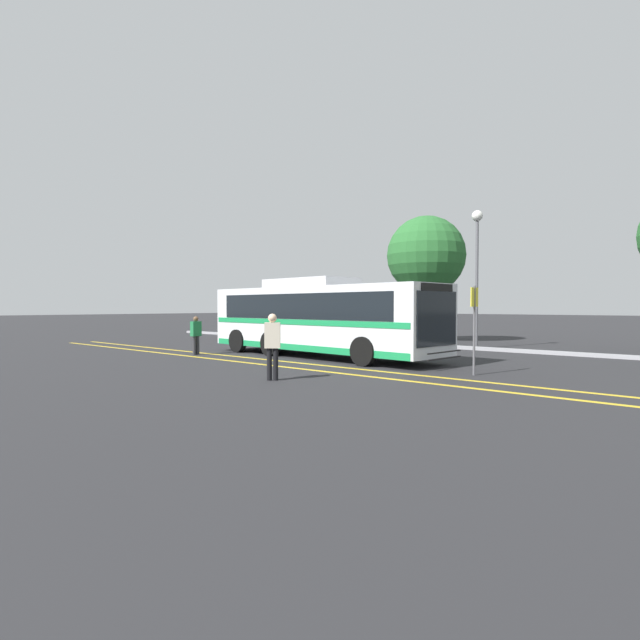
{
  "coord_description": "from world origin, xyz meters",
  "views": [
    {
      "loc": [
        14.17,
        -15.45,
        2.01
      ],
      "look_at": [
        1.09,
        -0.43,
        1.47
      ],
      "focal_mm": 28.0,
      "sensor_mm": 36.0,
      "label": 1
    }
  ],
  "objects_px": {
    "parked_car_1": "(317,330)",
    "tree_1": "(426,255)",
    "bus_stop_sign": "(474,319)",
    "transit_bus": "(320,317)",
    "pedestrian_1": "(272,342)",
    "parked_car_0": "(256,327)",
    "pedestrian_0": "(196,333)",
    "street_lamp": "(477,248)"
  },
  "relations": [
    {
      "from": "pedestrian_1",
      "to": "bus_stop_sign",
      "type": "bearing_deg",
      "value": -171.49
    },
    {
      "from": "pedestrian_0",
      "to": "street_lamp",
      "type": "xyz_separation_m",
      "value": [
        7.56,
        10.51,
        3.86
      ]
    },
    {
      "from": "street_lamp",
      "to": "tree_1",
      "type": "distance_m",
      "value": 5.09
    },
    {
      "from": "parked_car_0",
      "to": "transit_bus",
      "type": "bearing_deg",
      "value": 58.23
    },
    {
      "from": "pedestrian_0",
      "to": "pedestrian_1",
      "type": "height_order",
      "value": "pedestrian_1"
    },
    {
      "from": "transit_bus",
      "to": "parked_car_1",
      "type": "distance_m",
      "value": 7.86
    },
    {
      "from": "street_lamp",
      "to": "bus_stop_sign",
      "type": "bearing_deg",
      "value": -66.75
    },
    {
      "from": "bus_stop_sign",
      "to": "street_lamp",
      "type": "distance_m",
      "value": 10.12
    },
    {
      "from": "parked_car_1",
      "to": "street_lamp",
      "type": "height_order",
      "value": "street_lamp"
    },
    {
      "from": "pedestrian_1",
      "to": "bus_stop_sign",
      "type": "xyz_separation_m",
      "value": [
        3.71,
        4.55,
        0.6
      ]
    },
    {
      "from": "transit_bus",
      "to": "pedestrian_0",
      "type": "height_order",
      "value": "transit_bus"
    },
    {
      "from": "parked_car_1",
      "to": "transit_bus",
      "type": "bearing_deg",
      "value": -135.77
    },
    {
      "from": "transit_bus",
      "to": "bus_stop_sign",
      "type": "distance_m",
      "value": 7.06
    },
    {
      "from": "pedestrian_0",
      "to": "bus_stop_sign",
      "type": "distance_m",
      "value": 11.5
    },
    {
      "from": "parked_car_1",
      "to": "bus_stop_sign",
      "type": "height_order",
      "value": "bus_stop_sign"
    },
    {
      "from": "transit_bus",
      "to": "street_lamp",
      "type": "distance_m",
      "value": 8.91
    },
    {
      "from": "parked_car_0",
      "to": "pedestrian_1",
      "type": "bearing_deg",
      "value": 47.58
    },
    {
      "from": "transit_bus",
      "to": "tree_1",
      "type": "distance_m",
      "value": 11.07
    },
    {
      "from": "transit_bus",
      "to": "parked_car_0",
      "type": "height_order",
      "value": "transit_bus"
    },
    {
      "from": "transit_bus",
      "to": "tree_1",
      "type": "height_order",
      "value": "tree_1"
    },
    {
      "from": "parked_car_0",
      "to": "tree_1",
      "type": "xyz_separation_m",
      "value": [
        9.47,
        4.52,
        4.24
      ]
    },
    {
      "from": "transit_bus",
      "to": "parked_car_1",
      "type": "bearing_deg",
      "value": -133.67
    },
    {
      "from": "parked_car_1",
      "to": "tree_1",
      "type": "xyz_separation_m",
      "value": [
        4.15,
        4.72,
        4.22
      ]
    },
    {
      "from": "pedestrian_1",
      "to": "tree_1",
      "type": "height_order",
      "value": "tree_1"
    },
    {
      "from": "parked_car_0",
      "to": "pedestrian_0",
      "type": "relative_size",
      "value": 2.74
    },
    {
      "from": "parked_car_0",
      "to": "street_lamp",
      "type": "height_order",
      "value": "street_lamp"
    },
    {
      "from": "bus_stop_sign",
      "to": "pedestrian_1",
      "type": "bearing_deg",
      "value": -35.07
    },
    {
      "from": "parked_car_0",
      "to": "bus_stop_sign",
      "type": "height_order",
      "value": "bus_stop_sign"
    },
    {
      "from": "parked_car_1",
      "to": "bus_stop_sign",
      "type": "bearing_deg",
      "value": -117.52
    },
    {
      "from": "pedestrian_1",
      "to": "parked_car_1",
      "type": "bearing_deg",
      "value": -95.74
    },
    {
      "from": "parked_car_0",
      "to": "street_lamp",
      "type": "relative_size",
      "value": 0.67
    },
    {
      "from": "pedestrian_0",
      "to": "bus_stop_sign",
      "type": "xyz_separation_m",
      "value": [
        11.36,
        1.66,
        0.74
      ]
    },
    {
      "from": "pedestrian_1",
      "to": "tree_1",
      "type": "bearing_deg",
      "value": -117.26
    },
    {
      "from": "bus_stop_sign",
      "to": "parked_car_1",
      "type": "bearing_deg",
      "value": -115.41
    },
    {
      "from": "pedestrian_0",
      "to": "bus_stop_sign",
      "type": "height_order",
      "value": "bus_stop_sign"
    },
    {
      "from": "parked_car_0",
      "to": "street_lamp",
      "type": "bearing_deg",
      "value": 94.94
    },
    {
      "from": "transit_bus",
      "to": "street_lamp",
      "type": "height_order",
      "value": "street_lamp"
    },
    {
      "from": "transit_bus",
      "to": "street_lamp",
      "type": "xyz_separation_m",
      "value": [
        3.16,
        7.71,
        3.17
      ]
    },
    {
      "from": "pedestrian_0",
      "to": "parked_car_1",
      "type": "bearing_deg",
      "value": 3.97
    },
    {
      "from": "parked_car_1",
      "to": "street_lamp",
      "type": "relative_size",
      "value": 0.67
    },
    {
      "from": "parked_car_0",
      "to": "pedestrian_1",
      "type": "height_order",
      "value": "pedestrian_1"
    },
    {
      "from": "transit_bus",
      "to": "parked_car_1",
      "type": "relative_size",
      "value": 2.56
    }
  ]
}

